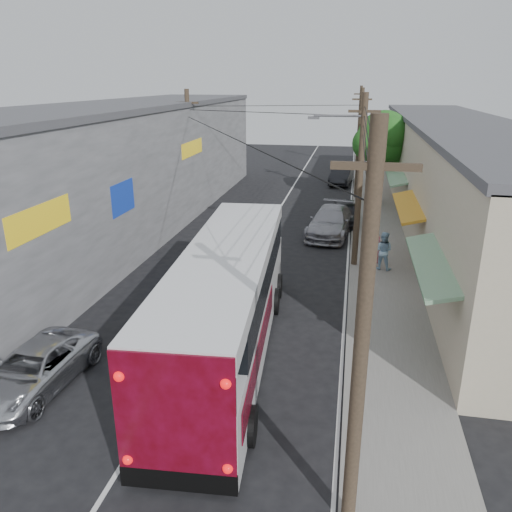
{
  "coord_description": "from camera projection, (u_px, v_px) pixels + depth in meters",
  "views": [
    {
      "loc": [
        4.85,
        -10.01,
        8.47
      ],
      "look_at": [
        1.15,
        9.07,
        1.61
      ],
      "focal_mm": 35.0,
      "sensor_mm": 36.0,
      "label": 1
    }
  ],
  "objects": [
    {
      "name": "parked_suv",
      "position": [
        331.0,
        222.0,
        28.67
      ],
      "size": [
        2.89,
        5.71,
        1.59
      ],
      "primitive_type": "imported",
      "rotation": [
        0.0,
        0.0,
        -0.13
      ],
      "color": "#96969D",
      "rests_on": "ground"
    },
    {
      "name": "sidewalk",
      "position": [
        377.0,
        227.0,
        30.28
      ],
      "size": [
        3.0,
        80.0,
        0.12
      ],
      "primitive_type": "cube",
      "color": "slate",
      "rests_on": "ground"
    },
    {
      "name": "pedestrian_far",
      "position": [
        383.0,
        251.0,
        23.09
      ],
      "size": [
        1.03,
        0.89,
        1.81
      ],
      "primitive_type": "imported",
      "rotation": [
        0.0,
        0.0,
        2.88
      ],
      "color": "#98C0DD",
      "rests_on": "sidewalk"
    },
    {
      "name": "building_right",
      "position": [
        455.0,
        173.0,
        30.3
      ],
      "size": [
        7.09,
        40.0,
        6.25
      ],
      "color": "beige",
      "rests_on": "ground"
    },
    {
      "name": "building_left",
      "position": [
        127.0,
        165.0,
        29.93
      ],
      "size": [
        7.2,
        36.0,
        7.25
      ],
      "color": "gray",
      "rests_on": "ground"
    },
    {
      "name": "jeepney",
      "position": [
        34.0,
        369.0,
        14.36
      ],
      "size": [
        2.31,
        4.57,
        1.24
      ],
      "primitive_type": "imported",
      "rotation": [
        0.0,
        0.0,
        -0.06
      ],
      "color": "silver",
      "rests_on": "ground"
    },
    {
      "name": "street_tree",
      "position": [
        384.0,
        139.0,
        34.25
      ],
      "size": [
        4.4,
        4.0,
        6.6
      ],
      "color": "#3F2B19",
      "rests_on": "ground"
    },
    {
      "name": "parked_car_mid",
      "position": [
        345.0,
        213.0,
        30.96
      ],
      "size": [
        1.85,
        4.18,
        1.4
      ],
      "primitive_type": "imported",
      "rotation": [
        0.0,
        0.0,
        0.05
      ],
      "color": "black",
      "rests_on": "ground"
    },
    {
      "name": "parked_car_far",
      "position": [
        341.0,
        175.0,
        42.9
      ],
      "size": [
        2.1,
        4.82,
        1.54
      ],
      "primitive_type": "imported",
      "rotation": [
        0.0,
        0.0,
        -0.1
      ],
      "color": "black",
      "rests_on": "ground"
    },
    {
      "name": "coach_bus",
      "position": [
        228.0,
        299.0,
        15.95
      ],
      "size": [
        3.56,
        12.52,
        3.56
      ],
      "rotation": [
        0.0,
        0.0,
        0.07
      ],
      "color": "white",
      "rests_on": "ground"
    },
    {
      "name": "ground",
      "position": [
        146.0,
        425.0,
        12.95
      ],
      "size": [
        120.0,
        120.0,
        0.0
      ],
      "primitive_type": "plane",
      "color": "black",
      "rests_on": "ground"
    },
    {
      "name": "pedestrian_near",
      "position": [
        375.0,
        246.0,
        23.99
      ],
      "size": [
        0.7,
        0.55,
        1.68
      ],
      "primitive_type": "imported",
      "rotation": [
        0.0,
        0.0,
        2.87
      ],
      "color": "pink",
      "rests_on": "sidewalk"
    },
    {
      "name": "utility_poles",
      "position": [
        324.0,
        157.0,
        29.84
      ],
      "size": [
        11.8,
        45.28,
        8.0
      ],
      "color": "#473828",
      "rests_on": "ground"
    }
  ]
}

